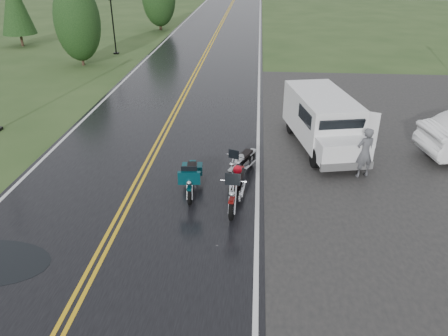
% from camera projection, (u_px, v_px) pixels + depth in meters
% --- Properties ---
extents(ground, '(120.00, 120.00, 0.00)m').
position_uv_depth(ground, '(113.00, 232.00, 11.55)').
color(ground, '#2D471E').
rests_on(ground, ground).
extents(road, '(8.00, 100.00, 0.04)m').
position_uv_depth(road, '(177.00, 108.00, 20.44)').
color(road, black).
rests_on(road, ground).
extents(motorcycle_red, '(1.00, 2.33, 1.34)m').
position_uv_depth(motorcycle_red, '(232.00, 200.00, 11.71)').
color(motorcycle_red, '#5B0C0A').
rests_on(motorcycle_red, ground).
extents(motorcycle_teal, '(0.89, 2.06, 1.18)m').
position_uv_depth(motorcycle_teal, '(189.00, 188.00, 12.46)').
color(motorcycle_teal, '#05323A').
rests_on(motorcycle_teal, ground).
extents(motorcycle_silver, '(1.38, 2.01, 1.12)m').
position_uv_depth(motorcycle_silver, '(232.00, 169.00, 13.57)').
color(motorcycle_silver, '#A3A7AB').
rests_on(motorcycle_silver, ground).
extents(van_white, '(2.90, 5.36, 2.00)m').
position_uv_depth(van_white, '(317.00, 141.00, 14.47)').
color(van_white, white).
rests_on(van_white, ground).
extents(person_at_van, '(0.72, 0.60, 1.68)m').
position_uv_depth(person_at_van, '(365.00, 154.00, 13.96)').
color(person_at_van, '#505155').
rests_on(person_at_van, ground).
extents(lamp_post_far_left, '(0.34, 0.34, 4.00)m').
position_uv_depth(lamp_post_far_left, '(113.00, 24.00, 30.03)').
color(lamp_post_far_left, black).
rests_on(lamp_post_far_left, ground).
extents(tree_left_mid, '(2.79, 2.79, 4.36)m').
position_uv_depth(tree_left_mid, '(78.00, 30.00, 26.94)').
color(tree_left_mid, '#1E3D19').
rests_on(tree_left_mid, ground).
extents(tree_left_far, '(2.98, 2.98, 4.59)m').
position_uv_depth(tree_left_far, '(159.00, 3.00, 38.82)').
color(tree_left_far, '#1E3D19').
rests_on(tree_left_far, ground).
extents(pine_left_far, '(2.47, 2.47, 5.14)m').
position_uv_depth(pine_left_far, '(16.00, 11.00, 32.21)').
color(pine_left_far, '#1E3D19').
rests_on(pine_left_far, ground).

